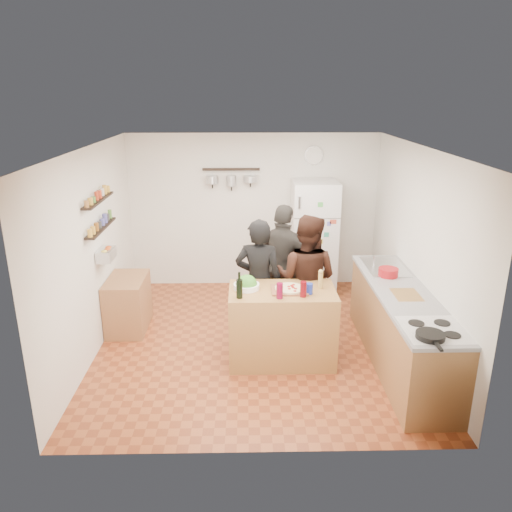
{
  "coord_description": "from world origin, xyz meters",
  "views": [
    {
      "loc": [
        -0.12,
        -5.84,
        3.14
      ],
      "look_at": [
        0.0,
        0.1,
        1.15
      ],
      "focal_mm": 35.0,
      "sensor_mm": 36.0,
      "label": 1
    }
  ],
  "objects_px": {
    "counter_run": "(401,328)",
    "fridge": "(314,238)",
    "person_center": "(306,279)",
    "side_table": "(128,304)",
    "person_back": "(284,266)",
    "red_bowl": "(388,272)",
    "wine_bottle": "(239,289)",
    "person_left": "(259,282)",
    "wall_clock": "(314,156)",
    "skillet": "(430,336)",
    "pepper_mill": "(320,281)",
    "salt_canister": "(309,289)",
    "prep_island": "(282,325)",
    "salad_bowl": "(247,286)"
  },
  "relations": [
    {
      "from": "counter_run",
      "to": "fridge",
      "type": "distance_m",
      "value": 2.46
    },
    {
      "from": "fridge",
      "to": "person_center",
      "type": "bearing_deg",
      "value": -100.54
    },
    {
      "from": "side_table",
      "to": "person_back",
      "type": "bearing_deg",
      "value": 3.53
    },
    {
      "from": "fridge",
      "to": "red_bowl",
      "type": "bearing_deg",
      "value": -68.64
    },
    {
      "from": "wine_bottle",
      "to": "person_left",
      "type": "relative_size",
      "value": 0.13
    },
    {
      "from": "wall_clock",
      "to": "person_center",
      "type": "bearing_deg",
      "value": -98.82
    },
    {
      "from": "person_back",
      "to": "skillet",
      "type": "height_order",
      "value": "person_back"
    },
    {
      "from": "pepper_mill",
      "to": "fridge",
      "type": "bearing_deg",
      "value": 84.62
    },
    {
      "from": "wine_bottle",
      "to": "salt_canister",
      "type": "distance_m",
      "value": 0.81
    },
    {
      "from": "prep_island",
      "to": "salad_bowl",
      "type": "height_order",
      "value": "salad_bowl"
    },
    {
      "from": "salad_bowl",
      "to": "counter_run",
      "type": "bearing_deg",
      "value": -4.92
    },
    {
      "from": "pepper_mill",
      "to": "counter_run",
      "type": "xyz_separation_m",
      "value": [
        0.95,
        -0.16,
        -0.55
      ]
    },
    {
      "from": "person_left",
      "to": "person_back",
      "type": "distance_m",
      "value": 0.64
    },
    {
      "from": "fridge",
      "to": "side_table",
      "type": "distance_m",
      "value": 3.04
    },
    {
      "from": "person_back",
      "to": "fridge",
      "type": "bearing_deg",
      "value": -85.47
    },
    {
      "from": "skillet",
      "to": "side_table",
      "type": "height_order",
      "value": "skillet"
    },
    {
      "from": "counter_run",
      "to": "fridge",
      "type": "bearing_deg",
      "value": 108.06
    },
    {
      "from": "person_left",
      "to": "wall_clock",
      "type": "bearing_deg",
      "value": -104.09
    },
    {
      "from": "salt_canister",
      "to": "fridge",
      "type": "distance_m",
      "value": 2.34
    },
    {
      "from": "person_center",
      "to": "skillet",
      "type": "relative_size",
      "value": 6.16
    },
    {
      "from": "salt_canister",
      "to": "side_table",
      "type": "relative_size",
      "value": 0.16
    },
    {
      "from": "person_left",
      "to": "side_table",
      "type": "relative_size",
      "value": 2.06
    },
    {
      "from": "fridge",
      "to": "wall_clock",
      "type": "height_order",
      "value": "wall_clock"
    },
    {
      "from": "salad_bowl",
      "to": "salt_canister",
      "type": "relative_size",
      "value": 2.43
    },
    {
      "from": "red_bowl",
      "to": "salt_canister",
      "type": "bearing_deg",
      "value": -153.54
    },
    {
      "from": "prep_island",
      "to": "red_bowl",
      "type": "distance_m",
      "value": 1.5
    },
    {
      "from": "fridge",
      "to": "salt_canister",
      "type": "bearing_deg",
      "value": -98.65
    },
    {
      "from": "salad_bowl",
      "to": "wine_bottle",
      "type": "distance_m",
      "value": 0.29
    },
    {
      "from": "counter_run",
      "to": "skillet",
      "type": "relative_size",
      "value": 9.63
    },
    {
      "from": "skillet",
      "to": "wall_clock",
      "type": "height_order",
      "value": "wall_clock"
    },
    {
      "from": "prep_island",
      "to": "pepper_mill",
      "type": "height_order",
      "value": "pepper_mill"
    },
    {
      "from": "prep_island",
      "to": "fridge",
      "type": "distance_m",
      "value": 2.33
    },
    {
      "from": "prep_island",
      "to": "counter_run",
      "type": "xyz_separation_m",
      "value": [
        1.4,
        -0.11,
        -0.01
      ]
    },
    {
      "from": "salt_canister",
      "to": "wall_clock",
      "type": "relative_size",
      "value": 0.42
    },
    {
      "from": "person_left",
      "to": "fridge",
      "type": "distance_m",
      "value": 1.95
    },
    {
      "from": "salt_canister",
      "to": "wall_clock",
      "type": "bearing_deg",
      "value": 82.42
    },
    {
      "from": "salad_bowl",
      "to": "person_center",
      "type": "distance_m",
      "value": 0.91
    },
    {
      "from": "person_center",
      "to": "pepper_mill",
      "type": "bearing_deg",
      "value": 126.8
    },
    {
      "from": "person_left",
      "to": "red_bowl",
      "type": "relative_size",
      "value": 6.71
    },
    {
      "from": "person_left",
      "to": "counter_run",
      "type": "distance_m",
      "value": 1.8
    },
    {
      "from": "pepper_mill",
      "to": "red_bowl",
      "type": "relative_size",
      "value": 0.75
    },
    {
      "from": "person_back",
      "to": "skillet",
      "type": "xyz_separation_m",
      "value": [
        1.21,
        -2.24,
        0.1
      ]
    },
    {
      "from": "person_center",
      "to": "wall_clock",
      "type": "bearing_deg",
      "value": -74.63
    },
    {
      "from": "prep_island",
      "to": "counter_run",
      "type": "height_order",
      "value": "prep_island"
    },
    {
      "from": "person_center",
      "to": "red_bowl",
      "type": "distance_m",
      "value": 1.03
    },
    {
      "from": "pepper_mill",
      "to": "counter_run",
      "type": "distance_m",
      "value": 1.11
    },
    {
      "from": "red_bowl",
      "to": "side_table",
      "type": "xyz_separation_m",
      "value": [
        -3.39,
        0.47,
        -0.61
      ]
    },
    {
      "from": "pepper_mill",
      "to": "skillet",
      "type": "distance_m",
      "value": 1.54
    },
    {
      "from": "prep_island",
      "to": "person_center",
      "type": "distance_m",
      "value": 0.74
    },
    {
      "from": "side_table",
      "to": "salt_canister",
      "type": "bearing_deg",
      "value": -23.09
    }
  ]
}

